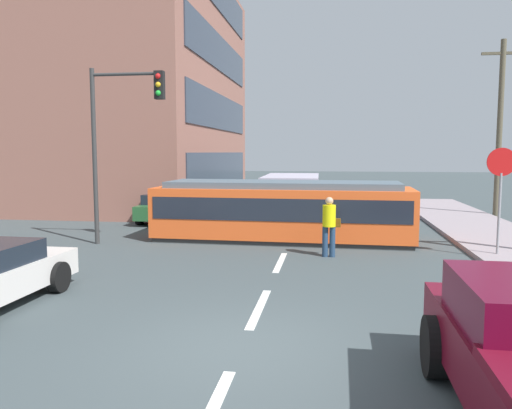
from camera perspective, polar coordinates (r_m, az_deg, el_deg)
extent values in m
plane|color=#3D474A|center=(17.43, 4.03, -3.70)|extent=(120.00, 120.00, 0.00)
cube|color=silver|center=(9.67, 0.36, -11.54)|extent=(0.16, 2.40, 0.01)
cube|color=silver|center=(13.51, 2.74, -6.49)|extent=(0.16, 2.40, 0.01)
cube|color=silver|center=(22.79, 5.07, -1.42)|extent=(0.16, 2.40, 0.01)
cube|color=silver|center=(28.74, 5.76, 0.09)|extent=(0.16, 2.40, 0.01)
cube|color=#925D4E|center=(32.15, -20.07, 11.80)|extent=(17.80, 16.53, 12.80)
cube|color=#2D3847|center=(28.87, -3.92, 3.94)|extent=(0.06, 14.05, 1.92)
cube|color=#2D3847|center=(28.94, -3.96, 10.29)|extent=(0.06, 14.05, 1.92)
cube|color=#2D3847|center=(29.35, -4.01, 16.53)|extent=(0.06, 14.05, 1.92)
cube|color=#EB5822|center=(16.76, 2.99, -0.80)|extent=(8.43, 2.77, 1.60)
cube|color=#2D2D2D|center=(16.88, 2.98, -3.75)|extent=(8.26, 2.64, 0.15)
cube|color=#4F606C|center=(16.68, 3.01, 2.26)|extent=(7.59, 2.37, 0.20)
cube|color=#1E232D|center=(16.74, 3.00, -0.15)|extent=(8.10, 2.80, 0.70)
cube|color=#B1AAC0|center=(23.99, 4.01, 1.47)|extent=(2.61, 5.42, 1.51)
cube|color=black|center=(21.35, 3.62, 1.54)|extent=(2.25, 0.17, 0.91)
cube|color=black|center=(23.97, 4.01, 2.12)|extent=(2.64, 4.62, 0.60)
cylinder|color=black|center=(22.34, 3.75, -0.41)|extent=(2.57, 0.95, 0.90)
cylinder|color=black|center=(25.75, 4.21, 0.42)|extent=(2.57, 0.95, 0.90)
cylinder|color=navy|center=(14.29, 7.76, -4.14)|extent=(0.16, 0.16, 0.85)
cylinder|color=navy|center=(14.29, 8.56, -4.15)|extent=(0.16, 0.16, 0.85)
cylinder|color=yellow|center=(14.18, 8.20, -1.26)|extent=(0.36, 0.36, 0.60)
sphere|color=tan|center=(14.13, 8.23, 0.39)|extent=(0.22, 0.22, 0.22)
cube|color=brown|center=(14.26, 9.08, -2.04)|extent=(0.21, 0.12, 0.24)
cylinder|color=black|center=(7.19, 19.51, -14.81)|extent=(0.29, 0.80, 0.80)
cylinder|color=black|center=(11.41, -21.28, -7.59)|extent=(0.23, 0.64, 0.64)
cube|color=#24572C|center=(21.77, -9.62, -0.48)|extent=(1.92, 4.07, 0.55)
cube|color=black|center=(21.57, -9.76, 0.73)|extent=(1.73, 2.26, 0.40)
cylinder|color=black|center=(23.20, -10.92, -0.59)|extent=(0.24, 0.65, 0.64)
cylinder|color=black|center=(22.71, -6.56, -0.66)|extent=(0.24, 0.65, 0.64)
cylinder|color=black|center=(20.93, -12.93, -1.33)|extent=(0.24, 0.65, 0.64)
cylinder|color=black|center=(20.39, -8.13, -1.43)|extent=(0.24, 0.65, 0.64)
cylinder|color=gray|center=(15.26, 25.61, -0.93)|extent=(0.07, 0.07, 2.20)
cylinder|color=red|center=(15.17, 25.85, 4.32)|extent=(0.76, 0.04, 0.76)
cylinder|color=#333333|center=(16.72, -17.65, 5.04)|extent=(0.14, 0.14, 5.47)
cylinder|color=#333333|center=(16.44, -14.46, 13.98)|extent=(2.16, 0.10, 0.10)
cube|color=black|center=(16.02, -10.77, 13.02)|extent=(0.28, 0.24, 0.84)
sphere|color=red|center=(15.93, -10.95, 13.96)|extent=(0.16, 0.16, 0.16)
sphere|color=gold|center=(15.90, -10.93, 13.07)|extent=(0.16, 0.16, 0.16)
sphere|color=green|center=(15.87, -10.91, 12.18)|extent=(0.16, 0.16, 0.16)
cylinder|color=brown|center=(25.13, 25.65, 7.59)|extent=(0.24, 0.24, 7.79)
cube|color=brown|center=(25.47, 25.99, 15.01)|extent=(1.80, 0.12, 0.12)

